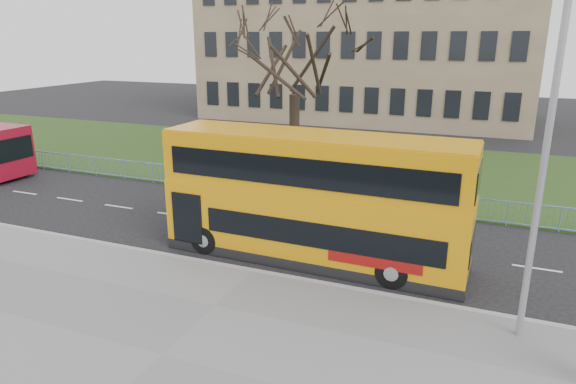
% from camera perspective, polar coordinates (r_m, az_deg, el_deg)
% --- Properties ---
extents(ground, '(120.00, 120.00, 0.00)m').
position_cam_1_polar(ground, '(18.98, -1.88, -7.12)').
color(ground, black).
rests_on(ground, ground).
extents(pavement, '(80.00, 10.50, 0.12)m').
position_cam_1_polar(pavement, '(13.83, -13.80, -17.33)').
color(pavement, slate).
rests_on(pavement, ground).
extents(kerb, '(80.00, 0.20, 0.14)m').
position_cam_1_polar(kerb, '(17.68, -3.94, -8.80)').
color(kerb, gray).
rests_on(kerb, ground).
extents(grass_verge, '(80.00, 15.40, 0.08)m').
position_cam_1_polar(grass_verge, '(31.89, 8.56, 2.79)').
color(grass_verge, '#213B15').
rests_on(grass_verge, ground).
extents(guard_railing, '(40.00, 0.12, 1.10)m').
position_cam_1_polar(guard_railing, '(24.59, 4.33, -0.10)').
color(guard_railing, '#6E9AC4').
rests_on(guard_railing, ground).
extents(bare_tree, '(7.77, 7.77, 11.09)m').
position_cam_1_polar(bare_tree, '(27.80, 0.73, 12.59)').
color(bare_tree, black).
rests_on(bare_tree, grass_verge).
extents(civic_building, '(30.00, 15.00, 14.00)m').
position_cam_1_polar(civic_building, '(52.25, 9.00, 15.94)').
color(civic_building, '#816A52').
rests_on(civic_building, ground).
extents(yellow_bus, '(10.78, 2.79, 4.50)m').
position_cam_1_polar(yellow_bus, '(17.96, 2.84, -0.33)').
color(yellow_bus, orange).
rests_on(yellow_bus, ground).
extents(street_lamp, '(1.85, 0.44, 8.77)m').
position_cam_1_polar(street_lamp, '(13.73, 26.16, 3.39)').
color(street_lamp, '#989AA1').
rests_on(street_lamp, pavement).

